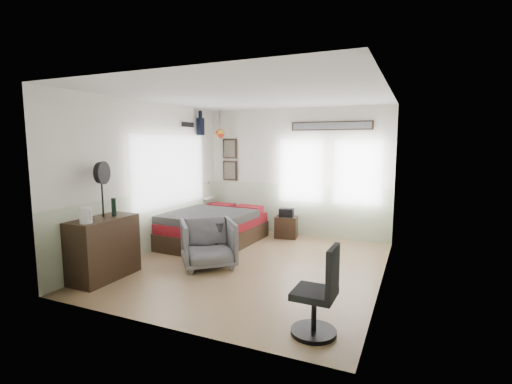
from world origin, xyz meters
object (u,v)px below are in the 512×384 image
(bed, at_px, (214,228))
(nightstand, at_px, (286,227))
(dresser, at_px, (104,248))
(task_chair, at_px, (319,299))
(armchair, at_px, (208,243))

(bed, bearing_deg, nightstand, 43.90)
(bed, distance_m, dresser, 2.37)
(nightstand, distance_m, task_chair, 4.01)
(bed, relative_size, armchair, 2.52)
(armchair, height_order, nightstand, armchair)
(bed, xyz_separation_m, dresser, (-0.51, -2.31, 0.13))
(armchair, distance_m, task_chair, 2.58)
(bed, height_order, nightstand, bed)
(bed, distance_m, armchair, 1.38)
(dresser, bearing_deg, armchair, 43.58)
(bed, relative_size, dresser, 2.10)
(bed, height_order, armchair, armchair)
(task_chair, bearing_deg, bed, 137.36)
(nightstand, bearing_deg, bed, -147.89)
(armchair, xyz_separation_m, nightstand, (0.54, 2.25, -0.15))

